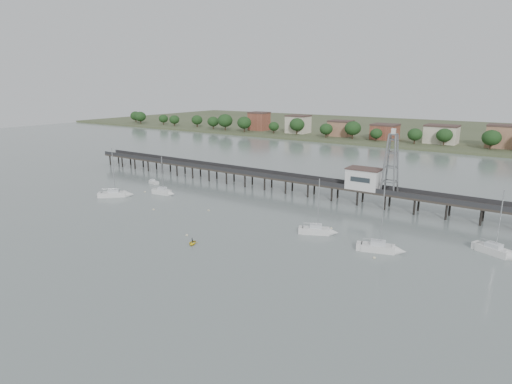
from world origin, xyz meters
TOP-DOWN VIEW (x-y plane):
  - ground_plane at (0.00, 0.00)m, footprint 500.00×500.00m
  - pier at (0.00, 60.00)m, footprint 150.00×5.00m
  - pier_building at (25.00, 60.00)m, footprint 8.40×5.40m
  - lattice_tower at (31.50, 60.00)m, footprint 3.20×3.20m
  - sailboat_b at (-23.35, 38.38)m, footprint 6.80×2.80m
  - sailboat_e at (57.45, 41.43)m, footprint 7.84×5.05m
  - sailboat_a at (-32.12, 29.89)m, footprint 7.92×7.64m
  - sailboat_c at (26.28, 33.81)m, footprint 7.47×4.98m
  - sailboat_d at (40.08, 31.67)m, footprint 8.27×4.51m
  - white_tender at (-35.97, 45.75)m, footprint 3.91×2.30m
  - yellow_dinghy at (8.50, 14.86)m, footprint 1.83×1.30m
  - dinghy_occupant at (8.50, 14.86)m, footprint 0.49×1.05m
  - mooring_buoys at (3.67, 30.12)m, footprint 70.19×20.91m
  - far_shore at (0.36, 239.58)m, footprint 500.00×170.00m

SIDE VIEW (x-z plane):
  - ground_plane at x=0.00m, z-range 0.00..0.00m
  - yellow_dinghy at x=8.50m, z-range -1.26..1.26m
  - dinghy_occupant at x=8.50m, z-range -0.12..0.12m
  - mooring_buoys at x=3.67m, z-range -0.12..0.28m
  - white_tender at x=-35.97m, z-range -0.27..1.15m
  - sailboat_a at x=-32.12m, z-range -6.39..7.66m
  - sailboat_d at x=40.08m, z-range -5.93..7.22m
  - sailboat_e at x=57.45m, z-range -5.65..6.95m
  - sailboat_c at x=26.28m, z-range -5.40..6.69m
  - sailboat_b at x=-23.35m, z-range -4.88..6.19m
  - far_shore at x=0.36m, z-range -4.25..6.15m
  - pier at x=0.00m, z-range 1.04..6.54m
  - pier_building at x=25.00m, z-range 4.02..9.32m
  - lattice_tower at x=31.50m, z-range 3.35..18.85m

